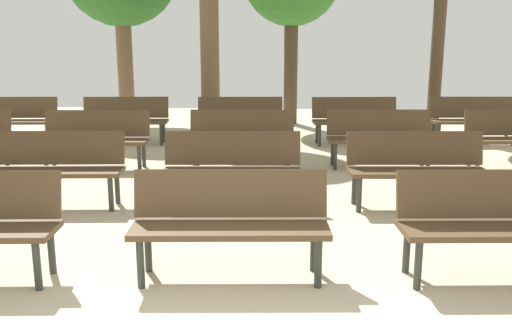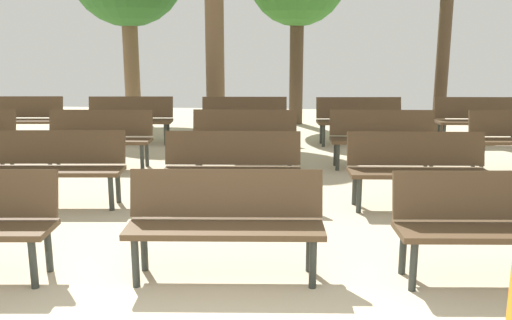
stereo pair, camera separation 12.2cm
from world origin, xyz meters
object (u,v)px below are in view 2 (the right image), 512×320
(bench_r2_c3, at_px, (383,135))
(bench_r1_c1, at_px, (56,163))
(bench_r1_c2, at_px, (232,164))
(bench_r2_c2, at_px, (244,135))
(bench_r0_c3, at_px, (495,220))
(bench_r3_c2, at_px, (244,117))
(bench_r3_c1, at_px, (130,117))
(bench_r3_c3, at_px, (360,118))
(bench_r3_c0, at_px, (19,117))
(bench_r3_c4, at_px, (479,118))
(bench_r1_c3, at_px, (417,165))
(bench_r2_c1, at_px, (99,135))
(bench_r0_c2, at_px, (226,217))

(bench_r2_c3, bearing_deg, bench_r1_c1, -153.34)
(bench_r1_c2, height_order, bench_r2_c2, same)
(bench_r0_c3, bearing_deg, bench_r3_c2, 110.22)
(bench_r3_c1, bearing_deg, bench_r0_c3, -54.71)
(bench_r2_c2, relative_size, bench_r3_c3, 0.99)
(bench_r3_c0, bearing_deg, bench_r0_c3, -43.87)
(bench_r1_c2, bearing_deg, bench_r1_c1, 179.52)
(bench_r1_c1, distance_m, bench_r2_c2, 2.94)
(bench_r2_c2, bearing_deg, bench_r3_c1, 139.87)
(bench_r1_c1, relative_size, bench_r2_c2, 1.01)
(bench_r1_c2, bearing_deg, bench_r3_c2, 90.24)
(bench_r1_c2, xyz_separation_m, bench_r3_c4, (4.12, 4.27, 0.00))
(bench_r0_c3, distance_m, bench_r1_c3, 1.97)
(bench_r1_c1, distance_m, bench_r2_c3, 4.72)
(bench_r3_c4, bearing_deg, bench_r3_c3, -178.75)
(bench_r1_c3, height_order, bench_r2_c3, same)
(bench_r3_c0, bearing_deg, bench_r2_c2, -25.69)
(bench_r1_c2, height_order, bench_r3_c0, same)
(bench_r2_c2, height_order, bench_r2_c3, same)
(bench_r1_c2, relative_size, bench_r3_c0, 0.99)
(bench_r2_c3, distance_m, bench_r3_c2, 2.93)
(bench_r3_c3, bearing_deg, bench_r1_c3, -91.69)
(bench_r2_c2, bearing_deg, bench_r3_c0, 156.89)
(bench_r1_c3, distance_m, bench_r3_c2, 4.54)
(bench_r1_c3, bearing_deg, bench_r1_c1, 179.89)
(bench_r1_c1, xyz_separation_m, bench_r2_c2, (2.02, 2.14, 0.00))
(bench_r2_c1, relative_size, bench_r3_c4, 1.00)
(bench_r0_c2, bearing_deg, bench_r2_c2, 89.75)
(bench_r1_c3, height_order, bench_r3_c2, same)
(bench_r1_c1, height_order, bench_r2_c2, same)
(bench_r1_c2, bearing_deg, bench_r1_c3, -0.12)
(bench_r1_c3, xyz_separation_m, bench_r3_c2, (-2.41, 3.85, 0.00))
(bench_r2_c2, xyz_separation_m, bench_r2_c3, (2.11, 0.15, 0.00))
(bench_r0_c3, distance_m, bench_r3_c3, 5.93)
(bench_r1_c1, xyz_separation_m, bench_r3_c4, (6.20, 4.38, 0.00))
(bench_r2_c3, bearing_deg, bench_r3_c0, 164.54)
(bench_r1_c2, relative_size, bench_r2_c1, 1.00)
(bench_r3_c3, bearing_deg, bench_r1_c1, -138.80)
(bench_r1_c3, distance_m, bench_r3_c4, 4.59)
(bench_r1_c2, xyz_separation_m, bench_r2_c2, (-0.06, 2.03, 0.00))
(bench_r0_c3, relative_size, bench_r1_c2, 1.00)
(bench_r1_c3, xyz_separation_m, bench_r3_c4, (1.97, 4.14, 0.00))
(bench_r2_c3, xyz_separation_m, bench_r3_c0, (-6.58, 1.54, 0.00))
(bench_r2_c3, height_order, bench_r3_c1, same)
(bench_r1_c1, xyz_separation_m, bench_r1_c3, (4.23, 0.24, 0.00))
(bench_r3_c2, bearing_deg, bench_r3_c4, -0.50)
(bench_r3_c1, bearing_deg, bench_r3_c0, 178.97)
(bench_r0_c2, height_order, bench_r3_c3, same)
(bench_r0_c2, height_order, bench_r3_c1, same)
(bench_r1_c3, bearing_deg, bench_r2_c1, 155.53)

